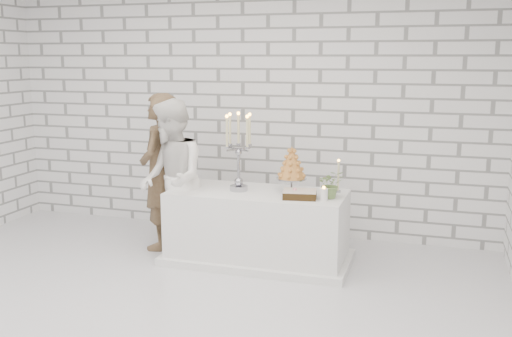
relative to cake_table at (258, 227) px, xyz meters
name	(u,v)px	position (x,y,z in m)	size (l,w,h in m)	color
ground	(150,311)	(-0.51, -1.43, -0.38)	(6.00, 5.00, 0.01)	silver
wall_back	(243,108)	(-0.51, 1.07, 1.12)	(6.00, 0.01, 3.00)	white
cake_table	(258,227)	(0.00, 0.00, 0.00)	(1.80, 0.80, 0.75)	white
groom	(159,172)	(-1.17, 0.14, 0.49)	(0.63, 0.41, 1.72)	#503B26
bride	(171,180)	(-0.90, -0.15, 0.47)	(0.82, 0.64, 1.69)	white
candelabra	(239,152)	(-0.20, -0.01, 0.78)	(0.33, 0.33, 0.81)	#9898A2
croquembouche	(292,169)	(0.34, 0.07, 0.61)	(0.31, 0.31, 0.48)	#9A602A
chocolate_cake	(300,194)	(0.48, -0.16, 0.42)	(0.32, 0.23, 0.08)	black
pillar_candle	(324,194)	(0.72, -0.18, 0.44)	(0.08, 0.08, 0.12)	white
extra_taper	(338,177)	(0.79, 0.20, 0.54)	(0.06, 0.06, 0.32)	beige
flowers	(331,184)	(0.76, -0.05, 0.51)	(0.25, 0.22, 0.28)	#556E37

